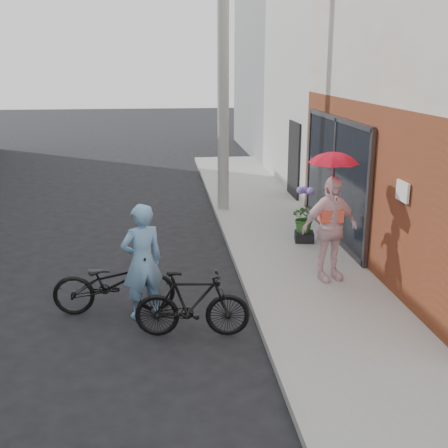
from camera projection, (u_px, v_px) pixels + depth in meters
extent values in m
plane|color=black|center=(195.00, 318.00, 8.38)|extent=(80.00, 80.00, 0.00)
cube|color=#969691|center=(300.00, 263.00, 10.50)|extent=(2.20, 24.00, 0.12)
cube|color=#9E9E99|center=(239.00, 266.00, 10.37)|extent=(0.12, 24.00, 0.12)
cube|color=black|center=(335.00, 178.00, 11.68)|extent=(0.06, 3.80, 2.40)
cube|color=white|center=(403.00, 191.00, 8.40)|extent=(0.04, 0.40, 0.30)
cube|color=silver|center=(414.00, 69.00, 16.78)|extent=(8.00, 6.00, 7.00)
cube|color=gray|center=(341.00, 67.00, 23.46)|extent=(8.00, 8.00, 7.00)
cylinder|color=#9E9E99|center=(223.00, 70.00, 13.25)|extent=(0.28, 0.28, 7.00)
imported|color=#709FC7|center=(142.00, 261.00, 8.23)|extent=(0.75, 0.63, 1.74)
imported|color=black|center=(114.00, 283.00, 8.46)|extent=(1.83, 0.64, 0.96)
imported|color=black|center=(192.00, 304.00, 7.72)|extent=(1.63, 0.61, 0.96)
imported|color=#F7CFD5|center=(330.00, 229.00, 9.36)|extent=(1.12, 0.68, 1.78)
imported|color=#F71D3D|center=(334.00, 155.00, 9.02)|extent=(0.78, 0.78, 0.68)
cube|color=black|center=(304.00, 237.00, 11.57)|extent=(0.44, 0.44, 0.20)
imported|color=#316629|center=(305.00, 218.00, 11.46)|extent=(0.56, 0.48, 0.62)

